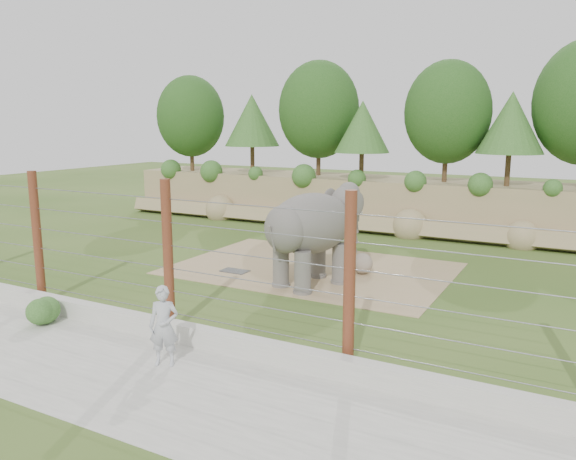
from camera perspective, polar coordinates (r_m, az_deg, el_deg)
The scene contains 11 objects.
ground at distance 18.77m, azimuth -2.91°, elevation -5.82°, with size 90.00×90.00×0.00m, color #36561D.
back_embankment at distance 29.41m, azimuth 11.04°, elevation 7.89°, with size 30.00×5.52×8.77m.
dirt_patch at distance 21.08m, azimuth 2.49°, elevation -3.92°, with size 10.00×7.00×0.02m, color #A1895E.
drain_grate at distance 20.71m, azimuth -5.43°, elevation -4.16°, with size 1.00×0.60×0.03m, color #262628.
elephant at distance 18.62m, azimuth 2.35°, elevation -0.78°, with size 1.73×4.03×3.26m, color #5F5B55, non-canonical shape.
stone_ball at distance 20.38m, azimuth 7.56°, elevation -3.40°, with size 0.75×0.75×0.75m, color gray.
retaining_wall at distance 14.87m, azimuth -13.08°, elevation -9.62°, with size 26.00×0.35×0.50m, color #A9A89E.
walkway at distance 13.65m, azimuth -18.71°, elevation -12.95°, with size 26.00×4.00×0.01m, color #A9A89E.
barrier_fence at distance 14.73m, azimuth -12.09°, elevation -2.66°, with size 20.26×0.26×4.00m.
walkway_shrub at distance 16.73m, azimuth -23.89°, elevation -7.53°, with size 0.73×0.73×0.73m, color #305A21.
zookeeper at distance 12.97m, azimuth -12.50°, elevation -9.50°, with size 0.67×0.44×1.83m, color silver.
Camera 1 is at (9.35, -15.37, 5.38)m, focal length 35.00 mm.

